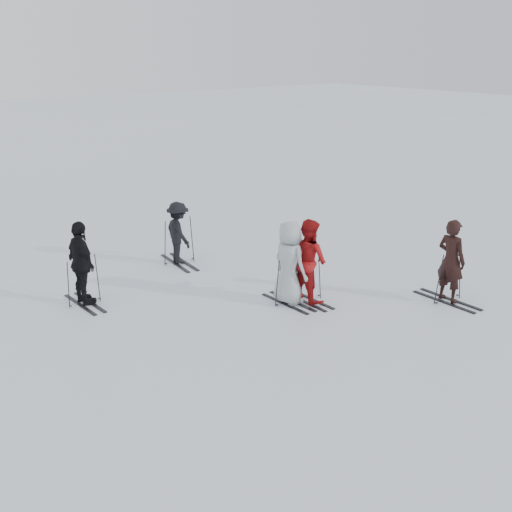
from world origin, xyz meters
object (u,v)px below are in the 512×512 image
(skier_near_dark, at_px, (451,262))
(skier_red, at_px, (309,261))
(skier_grey, at_px, (289,264))
(skier_uphill_far, at_px, (178,234))
(skier_uphill_left, at_px, (82,264))

(skier_near_dark, relative_size, skier_red, 1.00)
(skier_near_dark, height_order, skier_grey, skier_near_dark)
(skier_near_dark, height_order, skier_uphill_far, skier_near_dark)
(skier_red, height_order, skier_uphill_far, skier_red)
(skier_red, relative_size, skier_uphill_far, 1.16)
(skier_uphill_left, bearing_deg, skier_grey, -128.91)
(skier_red, relative_size, skier_uphill_left, 1.00)
(skier_uphill_left, bearing_deg, skier_near_dark, -128.39)
(skier_grey, bearing_deg, skier_uphill_far, 6.10)
(skier_uphill_far, bearing_deg, skier_uphill_left, 116.04)
(skier_red, distance_m, skier_uphill_far, 4.27)
(skier_grey, xyz_separation_m, skier_uphill_far, (-0.55, 4.00, -0.13))
(skier_near_dark, height_order, skier_red, skier_red)
(skier_grey, height_order, skier_uphill_left, skier_uphill_left)
(skier_red, distance_m, skier_grey, 0.47)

